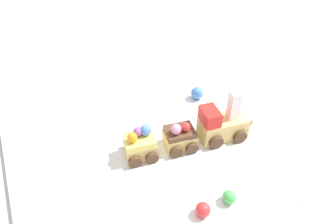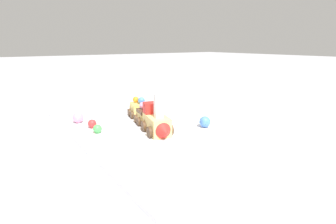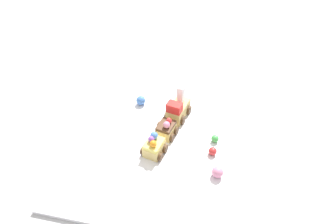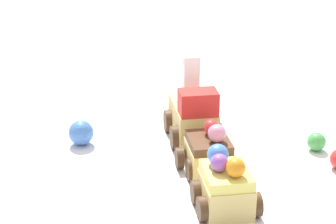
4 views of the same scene
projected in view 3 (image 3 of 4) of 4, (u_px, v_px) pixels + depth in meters
ground_plane at (161, 128)px, 0.85m from camera, size 10.00×10.00×0.00m
display_board at (161, 126)px, 0.84m from camera, size 0.69×0.47×0.01m
cake_train_locomotive at (179, 108)px, 0.86m from camera, size 0.13×0.08×0.11m
cake_car_chocolate at (166, 129)px, 0.79m from camera, size 0.07×0.07×0.06m
cake_car_lemon at (154, 147)px, 0.74m from camera, size 0.07×0.07×0.07m
gumball_pink at (218, 172)px, 0.68m from camera, size 0.03×0.03×0.03m
gumball_blue at (141, 100)px, 0.91m from camera, size 0.03×0.03×0.03m
gumball_red at (213, 151)px, 0.74m from camera, size 0.02×0.02×0.02m
gumball_green at (215, 139)px, 0.78m from camera, size 0.02×0.02×0.02m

